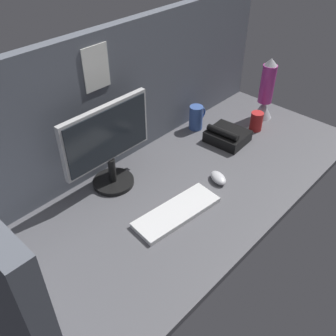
{
  "coord_description": "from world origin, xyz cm",
  "views": [
    {
      "loc": [
        -98.08,
        -79.46,
        107.23
      ],
      "look_at": [
        -8.79,
        0.0,
        14.0
      ],
      "focal_mm": 40.28,
      "sensor_mm": 36.0,
      "label": 1
    }
  ],
  "objects_px": {
    "mug_ceramic_blue": "(196,117)",
    "keyboard": "(177,212)",
    "desk_phone": "(227,136)",
    "mouse": "(218,178)",
    "lava_lamp": "(266,94)",
    "mug_red_plastic": "(256,121)",
    "monitor": "(108,143)"
  },
  "relations": [
    {
      "from": "keyboard",
      "to": "mouse",
      "type": "height_order",
      "value": "mouse"
    },
    {
      "from": "monitor",
      "to": "desk_phone",
      "type": "xyz_separation_m",
      "value": [
        0.61,
        -0.17,
        -0.18
      ]
    },
    {
      "from": "lava_lamp",
      "to": "desk_phone",
      "type": "distance_m",
      "value": 0.35
    },
    {
      "from": "desk_phone",
      "to": "monitor",
      "type": "bearing_deg",
      "value": 164.25
    },
    {
      "from": "monitor",
      "to": "keyboard",
      "type": "distance_m",
      "value": 0.39
    },
    {
      "from": "keyboard",
      "to": "lava_lamp",
      "type": "relative_size",
      "value": 1.09
    },
    {
      "from": "mug_ceramic_blue",
      "to": "lava_lamp",
      "type": "distance_m",
      "value": 0.4
    },
    {
      "from": "mug_ceramic_blue",
      "to": "lava_lamp",
      "type": "relative_size",
      "value": 0.38
    },
    {
      "from": "desk_phone",
      "to": "lava_lamp",
      "type": "bearing_deg",
      "value": 0.32
    },
    {
      "from": "keyboard",
      "to": "desk_phone",
      "type": "distance_m",
      "value": 0.59
    },
    {
      "from": "mouse",
      "to": "desk_phone",
      "type": "relative_size",
      "value": 0.48
    },
    {
      "from": "mouse",
      "to": "lava_lamp",
      "type": "xyz_separation_m",
      "value": [
        0.62,
        0.16,
        0.13
      ]
    },
    {
      "from": "keyboard",
      "to": "mug_red_plastic",
      "type": "distance_m",
      "value": 0.77
    },
    {
      "from": "keyboard",
      "to": "mug_red_plastic",
      "type": "bearing_deg",
      "value": 15.09
    },
    {
      "from": "mug_red_plastic",
      "to": "mug_ceramic_blue",
      "type": "distance_m",
      "value": 0.32
    },
    {
      "from": "monitor",
      "to": "mouse",
      "type": "bearing_deg",
      "value": -45.41
    },
    {
      "from": "mouse",
      "to": "desk_phone",
      "type": "xyz_separation_m",
      "value": [
        0.28,
        0.16,
        0.01
      ]
    },
    {
      "from": "keyboard",
      "to": "mug_ceramic_blue",
      "type": "xyz_separation_m",
      "value": [
        0.55,
        0.36,
        0.06
      ]
    },
    {
      "from": "lava_lamp",
      "to": "mouse",
      "type": "bearing_deg",
      "value": -165.39
    },
    {
      "from": "mug_red_plastic",
      "to": "desk_phone",
      "type": "height_order",
      "value": "mug_red_plastic"
    },
    {
      "from": "monitor",
      "to": "keyboard",
      "type": "bearing_deg",
      "value": -81.77
    },
    {
      "from": "mouse",
      "to": "keyboard",
      "type": "bearing_deg",
      "value": -154.33
    },
    {
      "from": "mouse",
      "to": "mug_red_plastic",
      "type": "relative_size",
      "value": 0.95
    },
    {
      "from": "mug_ceramic_blue",
      "to": "desk_phone",
      "type": "bearing_deg",
      "value": -87.39
    },
    {
      "from": "mug_ceramic_blue",
      "to": "lava_lamp",
      "type": "height_order",
      "value": "lava_lamp"
    },
    {
      "from": "mug_red_plastic",
      "to": "desk_phone",
      "type": "bearing_deg",
      "value": 167.02
    },
    {
      "from": "keyboard",
      "to": "mug_red_plastic",
      "type": "xyz_separation_m",
      "value": [
        0.76,
        0.12,
        0.04
      ]
    },
    {
      "from": "mug_red_plastic",
      "to": "mug_ceramic_blue",
      "type": "xyz_separation_m",
      "value": [
        -0.2,
        0.24,
        0.01
      ]
    },
    {
      "from": "mug_ceramic_blue",
      "to": "keyboard",
      "type": "bearing_deg",
      "value": -146.87
    },
    {
      "from": "keyboard",
      "to": "mouse",
      "type": "bearing_deg",
      "value": 7.06
    },
    {
      "from": "mug_red_plastic",
      "to": "lava_lamp",
      "type": "relative_size",
      "value": 0.3
    },
    {
      "from": "lava_lamp",
      "to": "desk_phone",
      "type": "relative_size",
      "value": 1.69
    }
  ]
}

